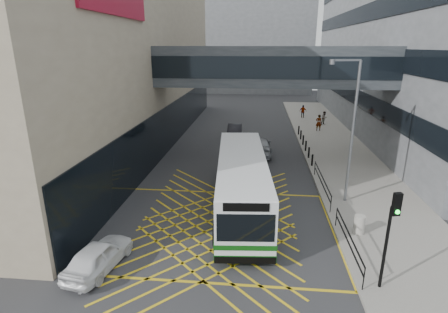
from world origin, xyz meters
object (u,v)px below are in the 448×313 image
(street_lamp, at_px, (350,124))
(pedestrian_a, at_px, (319,123))
(pedestrian_b, at_px, (324,118))
(pedestrian_c, at_px, (303,111))
(car_white, at_px, (99,256))
(bus, at_px, (242,182))
(litter_bin, at_px, (359,224))
(car_silver, at_px, (260,146))
(car_dark, at_px, (235,130))
(traffic_light, at_px, (391,228))

(street_lamp, xyz_separation_m, pedestrian_a, (1.41, 18.35, -3.80))
(pedestrian_b, xyz_separation_m, pedestrian_c, (-2.02, 3.97, 0.02))
(car_white, xyz_separation_m, street_lamp, (11.65, 7.65, 4.20))
(bus, height_order, litter_bin, bus)
(bus, xyz_separation_m, car_silver, (1.02, 10.85, -0.95))
(car_dark, distance_m, pedestrian_c, 12.67)
(car_dark, relative_size, pedestrian_c, 2.70)
(car_white, bearing_deg, street_lamp, -136.80)
(bus, height_order, traffic_light, traffic_light)
(traffic_light, xyz_separation_m, litter_bin, (0.24, 4.21, -2.15))
(car_dark, xyz_separation_m, car_silver, (2.58, -6.24, 0.09))
(pedestrian_c, bearing_deg, car_white, 80.73)
(car_dark, xyz_separation_m, street_lamp, (7.53, -15.67, 4.15))
(car_white, height_order, pedestrian_b, pedestrian_b)
(pedestrian_b, relative_size, pedestrian_c, 0.97)
(car_silver, xyz_separation_m, pedestrian_c, (5.49, 16.01, 0.19))
(bus, bearing_deg, car_white, -136.84)
(car_silver, distance_m, pedestrian_b, 14.19)
(car_silver, distance_m, street_lamp, 11.40)
(litter_bin, bearing_deg, car_white, -161.66)
(pedestrian_a, distance_m, pedestrian_c, 7.14)
(car_dark, xyz_separation_m, litter_bin, (7.50, -19.47, -0.05))
(litter_bin, bearing_deg, pedestrian_c, 88.88)
(litter_bin, bearing_deg, street_lamp, 89.60)
(litter_bin, relative_size, pedestrian_a, 0.53)
(traffic_light, bearing_deg, pedestrian_c, 73.66)
(pedestrian_a, height_order, pedestrian_c, pedestrian_a)
(car_dark, bearing_deg, car_white, 77.98)
(car_white, relative_size, pedestrian_a, 2.27)
(car_dark, xyz_separation_m, pedestrian_c, (8.07, 9.76, 0.28))
(litter_bin, distance_m, pedestrian_a, 22.19)
(litter_bin, bearing_deg, car_silver, 110.42)
(pedestrian_a, bearing_deg, car_white, 58.21)
(car_white, xyz_separation_m, car_dark, (4.12, 23.32, 0.05))
(car_white, relative_size, street_lamp, 0.48)
(car_silver, bearing_deg, street_lamp, 115.55)
(car_silver, height_order, traffic_light, traffic_light)
(pedestrian_c, bearing_deg, car_silver, 82.01)
(street_lamp, distance_m, pedestrian_c, 25.73)
(traffic_light, distance_m, pedestrian_c, 33.50)
(car_dark, bearing_deg, traffic_light, 105.05)
(litter_bin, bearing_deg, bus, 158.21)
(car_white, distance_m, car_dark, 23.68)
(bus, bearing_deg, car_dark, 90.76)
(car_silver, bearing_deg, traffic_light, 102.89)
(car_white, distance_m, car_silver, 18.35)
(car_silver, relative_size, litter_bin, 5.34)
(car_silver, bearing_deg, pedestrian_a, -127.66)
(bus, xyz_separation_m, litter_bin, (5.94, -2.37, -1.09))
(bus, distance_m, car_white, 8.50)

